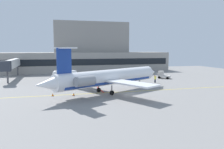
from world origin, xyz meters
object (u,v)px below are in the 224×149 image
Objects in this scene: baggage_tug at (163,75)px; regional_jet at (108,78)px; fuel_tank at (65,74)px; pushback_tractor at (77,83)px; marshaller at (155,79)px; belt_loader at (112,77)px.

regional_jet is at bearing -140.61° from baggage_tug.
fuel_tank is (-7.12, 26.57, -1.88)m from regional_jet.
pushback_tractor is (-5.10, 9.72, -2.27)m from regional_jet.
marshaller is (22.46, -16.28, -0.29)m from fuel_tank.
baggage_tug is 0.86× the size of pushback_tractor.
fuel_tank reaches higher than pushback_tractor.
regional_jet reaches higher than pushback_tractor.
belt_loader is 11.83m from marshaller.
fuel_tank is (-2.02, 16.85, 0.39)m from pushback_tractor.
belt_loader is (5.37, 16.65, -2.26)m from regional_jet.
baggage_tug is 1.96× the size of marshaller.
regional_jet is 18.60m from marshaller.
baggage_tug is at bearing 3.11° from belt_loader.
baggage_tug is 15.99m from belt_loader.
pushback_tractor is 20.45m from marshaller.
pushback_tractor is 12.55m from belt_loader.
baggage_tug reaches higher than pushback_tractor.
belt_loader is at bearing 33.49° from pushback_tractor.
baggage_tug is at bearing -17.66° from fuel_tank.
regional_jet reaches higher than belt_loader.
regional_jet is 14.48× the size of marshaller.
baggage_tug is (21.33, 17.51, -2.17)m from regional_jet.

